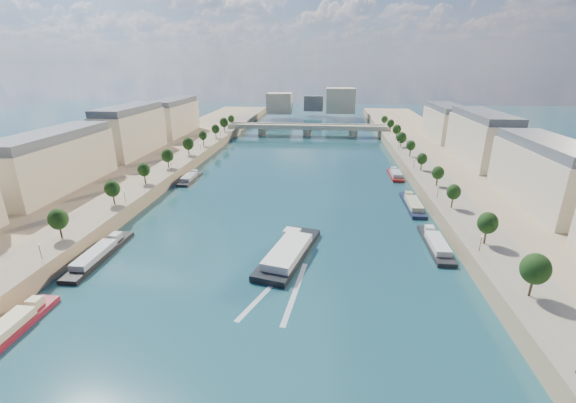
# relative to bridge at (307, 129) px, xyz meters

# --- Properties ---
(ground) EXTENTS (700.00, 700.00, 0.00)m
(ground) POSITION_rel_bridge_xyz_m (0.00, -126.47, -5.08)
(ground) COLOR #0B2A33
(ground) RESTS_ON ground
(quay_left) EXTENTS (44.00, 520.00, 5.00)m
(quay_left) POSITION_rel_bridge_xyz_m (-72.00, -126.47, -2.58)
(quay_left) COLOR #9E8460
(quay_left) RESTS_ON ground
(quay_right) EXTENTS (44.00, 520.00, 5.00)m
(quay_right) POSITION_rel_bridge_xyz_m (72.00, -126.47, -2.58)
(quay_right) COLOR #9E8460
(quay_right) RESTS_ON ground
(pave_left) EXTENTS (14.00, 520.00, 0.10)m
(pave_left) POSITION_rel_bridge_xyz_m (-57.00, -126.47, -0.03)
(pave_left) COLOR gray
(pave_left) RESTS_ON quay_left
(pave_right) EXTENTS (14.00, 520.00, 0.10)m
(pave_right) POSITION_rel_bridge_xyz_m (57.00, -126.47, -0.03)
(pave_right) COLOR gray
(pave_right) RESTS_ON quay_right
(trees_left) EXTENTS (4.80, 268.80, 8.26)m
(trees_left) POSITION_rel_bridge_xyz_m (-55.00, -124.47, 5.39)
(trees_left) COLOR #382B1E
(trees_left) RESTS_ON ground
(trees_right) EXTENTS (4.80, 268.80, 8.26)m
(trees_right) POSITION_rel_bridge_xyz_m (55.00, -116.47, 5.39)
(trees_right) COLOR #382B1E
(trees_right) RESTS_ON ground
(lamps_left) EXTENTS (0.36, 200.36, 4.28)m
(lamps_left) POSITION_rel_bridge_xyz_m (-52.50, -136.47, 2.70)
(lamps_left) COLOR black
(lamps_left) RESTS_ON ground
(lamps_right) EXTENTS (0.36, 200.36, 4.28)m
(lamps_right) POSITION_rel_bridge_xyz_m (52.50, -121.47, 2.70)
(lamps_right) COLOR black
(lamps_right) RESTS_ON ground
(buildings_left) EXTENTS (16.00, 226.00, 23.20)m
(buildings_left) POSITION_rel_bridge_xyz_m (-85.00, -114.47, 11.37)
(buildings_left) COLOR beige
(buildings_left) RESTS_ON ground
(buildings_right) EXTENTS (16.00, 226.00, 23.20)m
(buildings_right) POSITION_rel_bridge_xyz_m (85.00, -114.47, 11.37)
(buildings_right) COLOR beige
(buildings_right) RESTS_ON ground
(skyline) EXTENTS (79.00, 42.00, 22.00)m
(skyline) POSITION_rel_bridge_xyz_m (3.19, 93.05, 9.57)
(skyline) COLOR beige
(skyline) RESTS_ON ground
(bridge) EXTENTS (112.00, 12.00, 8.15)m
(bridge) POSITION_rel_bridge_xyz_m (0.00, 0.00, 0.00)
(bridge) COLOR #C1B79E
(bridge) RESTS_ON ground
(tour_barge) EXTENTS (16.11, 32.72, 4.27)m
(tour_barge) POSITION_rel_bridge_xyz_m (4.78, -179.63, -3.82)
(tour_barge) COLOR black
(tour_barge) RESTS_ON ground
(wake) EXTENTS (13.59, 25.97, 0.04)m
(wake) POSITION_rel_bridge_xyz_m (4.78, -196.14, -5.06)
(wake) COLOR silver
(wake) RESTS_ON ground
(moored_barges_left) EXTENTS (5.00, 156.71, 3.60)m
(moored_barges_left) POSITION_rel_bridge_xyz_m (-45.50, -192.16, -4.24)
(moored_barges_left) COLOR #171733
(moored_barges_left) RESTS_ON ground
(moored_barges_right) EXTENTS (5.00, 163.04, 3.60)m
(moored_barges_right) POSITION_rel_bridge_xyz_m (45.50, -164.44, -4.24)
(moored_barges_right) COLOR black
(moored_barges_right) RESTS_ON ground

